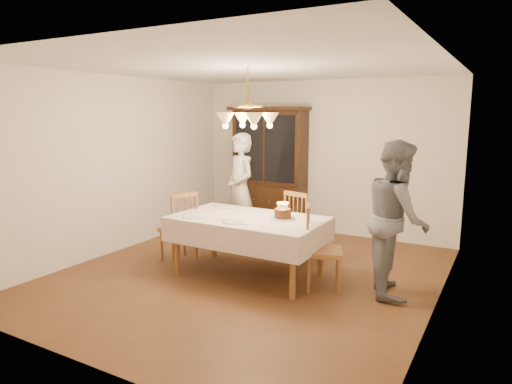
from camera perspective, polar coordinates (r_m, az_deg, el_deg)
The scene contains 14 objects.
ground at distance 5.97m, azimuth -0.96°, elevation -10.26°, with size 5.00×5.00×0.00m, color #512E17.
room_shell at distance 5.63m, azimuth -1.01°, elevation 5.03°, with size 5.00×5.00×5.00m.
dining_table at distance 5.77m, azimuth -0.98°, elevation -3.89°, with size 1.90×1.10×0.76m.
china_hutch at distance 8.08m, azimuth 1.65°, elevation 2.65°, with size 1.38×0.54×2.16m.
chair_far_side at distance 6.43m, azimuth 5.93°, elevation -4.71°, with size 0.53×0.52×1.00m.
chair_left_end at distance 6.44m, azimuth -9.63°, elevation -4.68°, with size 0.55×0.57×1.00m.
chair_right_end at distance 5.46m, azimuth 8.32°, elevation -7.42°, with size 0.55×0.56×1.00m.
elderly_woman at distance 7.08m, azimuth -1.99°, elevation 0.29°, with size 0.64×0.42×1.76m, color beige.
adult_in_grey at distance 5.40m, azimuth 17.19°, elevation -3.12°, with size 0.86×0.67×1.77m, color slate.
birthday_cake at distance 5.66m, azimuth 3.35°, elevation -2.79°, with size 0.30×0.30×0.21m.
place_setting_near_left at distance 5.82m, azimuth -7.89°, elevation -3.04°, with size 0.39×0.24×0.02m.
place_setting_near_right at distance 5.48m, azimuth -2.81°, elevation -3.76°, with size 0.40×0.25×0.02m.
place_setting_far_left at distance 6.35m, azimuth -4.02°, elevation -1.88°, with size 0.38×0.23×0.02m.
chandelier at distance 5.61m, azimuth -1.02°, elevation 9.06°, with size 0.62×0.62×0.73m.
Camera 1 is at (2.85, -4.83, 2.06)m, focal length 32.00 mm.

